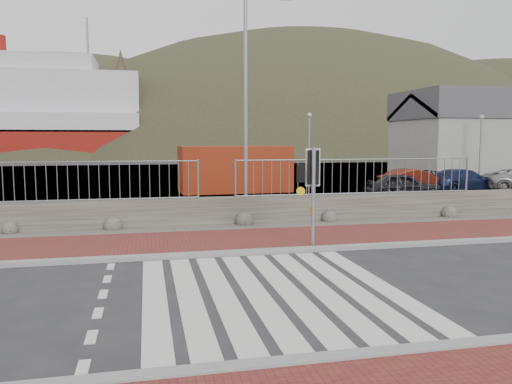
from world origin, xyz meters
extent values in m
plane|color=#28282B|center=(0.00, 0.00, 0.00)|extent=(220.00, 220.00, 0.00)
cube|color=brown|center=(0.00, 4.50, 0.04)|extent=(40.00, 3.00, 0.08)
cube|color=gray|center=(0.00, -3.00, 0.05)|extent=(40.00, 0.25, 0.12)
cube|color=gray|center=(0.00, 3.00, 0.05)|extent=(40.00, 0.25, 0.12)
cube|color=silver|center=(-2.10, 0.00, 0.01)|extent=(0.42, 5.60, 0.01)
cube|color=silver|center=(-1.50, 0.00, 0.01)|extent=(0.42, 5.60, 0.01)
cube|color=silver|center=(-0.90, 0.00, 0.01)|extent=(0.42, 5.60, 0.01)
cube|color=silver|center=(-0.30, 0.00, 0.01)|extent=(0.42, 5.60, 0.01)
cube|color=silver|center=(0.30, 0.00, 0.01)|extent=(0.42, 5.60, 0.01)
cube|color=silver|center=(0.90, 0.00, 0.01)|extent=(0.42, 5.60, 0.01)
cube|color=silver|center=(1.50, 0.00, 0.01)|extent=(0.42, 5.60, 0.01)
cube|color=silver|center=(2.10, 0.00, 0.01)|extent=(0.42, 5.60, 0.01)
cube|color=#59544C|center=(0.00, 6.50, 0.03)|extent=(40.00, 1.50, 0.06)
cube|color=#4B473E|center=(0.00, 7.30, 0.45)|extent=(40.00, 0.60, 0.90)
cylinder|color=gray|center=(-4.80, 7.15, 2.10)|extent=(8.40, 0.04, 0.04)
cylinder|color=gray|center=(-0.60, 7.15, 1.50)|extent=(0.07, 0.07, 1.20)
cylinder|color=gray|center=(4.80, 7.15, 2.10)|extent=(8.40, 0.04, 0.04)
cylinder|color=gray|center=(0.60, 7.15, 1.50)|extent=(0.07, 0.07, 1.20)
cylinder|color=gray|center=(9.00, 7.15, 1.50)|extent=(0.07, 0.07, 1.20)
cube|color=#4C4C4F|center=(0.00, 27.90, 0.00)|extent=(120.00, 40.00, 0.50)
cube|color=#3F4C54|center=(0.00, 62.90, 0.00)|extent=(220.00, 50.00, 0.05)
cube|color=silver|center=(-18.00, 67.90, 9.00)|extent=(30.00, 12.00, 6.00)
cube|color=silver|center=(-18.00, 67.90, 13.00)|extent=(18.00, 10.00, 2.50)
cylinder|color=gray|center=(-10.00, 67.90, 17.00)|extent=(0.30, 0.30, 6.00)
cube|color=#9E9E99|center=(20.00, 19.90, 2.00)|extent=(12.00, 6.00, 4.00)
cube|color=#4C4C51|center=(20.00, 19.90, 4.90)|extent=(12.20, 6.20, 1.80)
ellipsoid|color=#2E331E|center=(-15.00, 87.90, -20.00)|extent=(106.40, 68.40, 76.00)
ellipsoid|color=#2E331E|center=(30.00, 87.90, -26.00)|extent=(140.00, 90.00, 100.00)
ellipsoid|color=#2E331E|center=(75.00, 87.90, -20.00)|extent=(112.00, 72.00, 80.00)
cylinder|color=gray|center=(1.93, 3.35, 1.29)|extent=(0.10, 0.10, 2.57)
cube|color=gold|center=(1.93, 3.35, 0.96)|extent=(0.14, 0.09, 0.20)
cube|color=black|center=(1.93, 3.35, 2.07)|extent=(0.40, 0.28, 0.96)
sphere|color=#0CE53F|center=(1.93, 3.35, 1.79)|extent=(0.14, 0.14, 0.14)
cube|color=black|center=(1.61, 3.40, 1.93)|extent=(0.22, 0.18, 0.46)
cylinder|color=gray|center=(1.13, 8.10, 3.77)|extent=(0.13, 0.13, 7.54)
cube|color=maroon|center=(2.40, 17.48, 1.21)|extent=(5.90, 2.68, 2.42)
imported|color=black|center=(9.80, 13.02, 0.59)|extent=(3.67, 2.17, 1.17)
imported|color=#55160C|center=(11.47, 14.92, 0.62)|extent=(3.82, 1.50, 1.24)
imported|color=#141D40|center=(14.40, 14.98, 0.60)|extent=(4.22, 1.95, 1.20)
camera|label=1|loc=(-2.19, -8.59, 2.77)|focal=35.00mm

